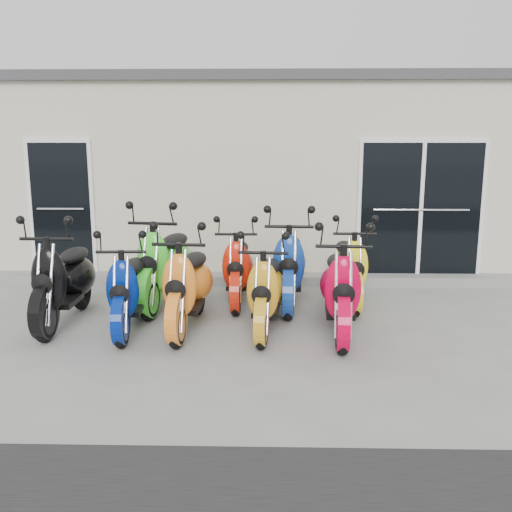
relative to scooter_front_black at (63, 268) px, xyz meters
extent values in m
plane|color=gray|center=(2.41, 0.08, -0.73)|extent=(80.00, 80.00, 0.00)
cube|color=beige|center=(2.41, 5.28, 0.87)|extent=(14.00, 6.00, 3.20)
cube|color=#3F3F42|center=(2.41, 5.28, 2.55)|extent=(14.20, 6.20, 0.16)
cube|color=gray|center=(2.41, 2.10, -0.65)|extent=(14.00, 0.40, 0.15)
cube|color=black|center=(-0.79, 2.25, 0.53)|extent=(1.07, 0.08, 2.22)
cube|color=black|center=(5.01, 2.25, 0.53)|extent=(2.02, 0.08, 2.22)
camera|label=1|loc=(2.58, -6.90, 1.60)|focal=40.00mm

